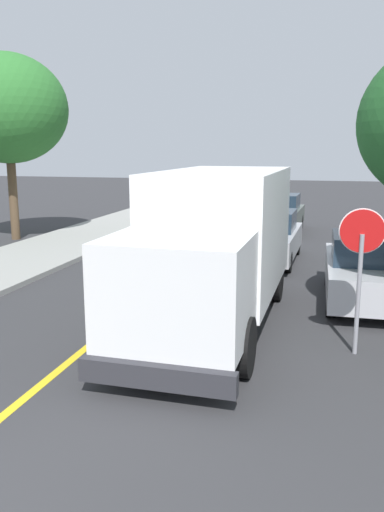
{
  "coord_description": "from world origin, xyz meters",
  "views": [
    {
      "loc": [
        4.24,
        -2.39,
        3.67
      ],
      "look_at": [
        1.48,
        8.23,
        1.4
      ],
      "focal_mm": 36.69,
      "sensor_mm": 36.0,
      "label": 1
    }
  ],
  "objects_px": {
    "parked_car_mid": "(279,214)",
    "parked_van_across": "(365,270)",
    "street_tree_down_block": "(7,109)",
    "parked_car_near": "(269,238)",
    "stop_sign": "(361,253)",
    "box_truck": "(216,241)"
  },
  "relations": [
    {
      "from": "parked_car_near",
      "to": "stop_sign",
      "type": "height_order",
      "value": "stop_sign"
    },
    {
      "from": "stop_sign",
      "to": "street_tree_down_block",
      "type": "height_order",
      "value": "street_tree_down_block"
    },
    {
      "from": "parked_car_near",
      "to": "stop_sign",
      "type": "bearing_deg",
      "value": -72.2
    },
    {
      "from": "parked_van_across",
      "to": "street_tree_down_block",
      "type": "xyz_separation_m",
      "value": [
        -13.29,
        5.8,
        4.38
      ]
    },
    {
      "from": "parked_car_near",
      "to": "street_tree_down_block",
      "type": "distance_m",
      "value": 11.52
    },
    {
      "from": "parked_car_near",
      "to": "parked_van_across",
      "type": "distance_m",
      "value": 4.95
    },
    {
      "from": "parked_car_near",
      "to": "parked_van_across",
      "type": "xyz_separation_m",
      "value": [
        2.77,
        -4.1,
        0.0
      ]
    },
    {
      "from": "stop_sign",
      "to": "parked_car_near",
      "type": "bearing_deg",
      "value": 107.8
    },
    {
      "from": "parked_car_mid",
      "to": "street_tree_down_block",
      "type": "bearing_deg",
      "value": -155.64
    },
    {
      "from": "parked_car_near",
      "to": "parked_car_mid",
      "type": "distance_m",
      "value": 6.35
    },
    {
      "from": "parked_car_near",
      "to": "street_tree_down_block",
      "type": "bearing_deg",
      "value": 170.86
    },
    {
      "from": "parked_van_across",
      "to": "street_tree_down_block",
      "type": "height_order",
      "value": "street_tree_down_block"
    },
    {
      "from": "parked_car_mid",
      "to": "street_tree_down_block",
      "type": "relative_size",
      "value": 0.61
    },
    {
      "from": "box_truck",
      "to": "street_tree_down_block",
      "type": "bearing_deg",
      "value": 141.2
    },
    {
      "from": "parked_car_mid",
      "to": "parked_van_across",
      "type": "relative_size",
      "value": 1.01
    },
    {
      "from": "stop_sign",
      "to": "street_tree_down_block",
      "type": "bearing_deg",
      "value": 144.49
    },
    {
      "from": "parked_car_near",
      "to": "parked_van_across",
      "type": "relative_size",
      "value": 1.0
    },
    {
      "from": "box_truck",
      "to": "stop_sign",
      "type": "relative_size",
      "value": 2.72
    },
    {
      "from": "street_tree_down_block",
      "to": "parked_van_across",
      "type": "bearing_deg",
      "value": -23.56
    },
    {
      "from": "street_tree_down_block",
      "to": "parked_car_near",
      "type": "bearing_deg",
      "value": -9.14
    },
    {
      "from": "parked_van_across",
      "to": "parked_car_mid",
      "type": "bearing_deg",
      "value": 106.03
    },
    {
      "from": "parked_car_near",
      "to": "parked_car_mid",
      "type": "bearing_deg",
      "value": 92.13
    }
  ]
}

